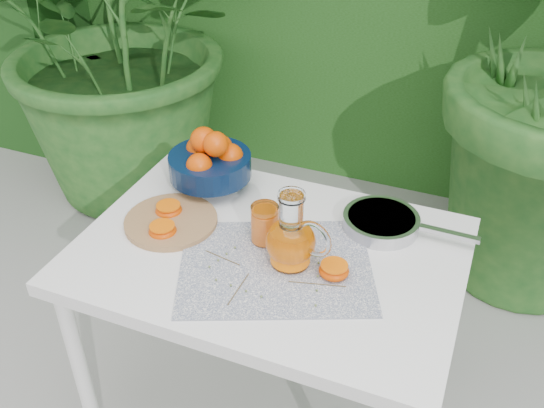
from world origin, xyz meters
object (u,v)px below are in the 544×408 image
at_px(white_table, 269,272).
at_px(fruit_bowl, 211,160).
at_px(juice_pitcher, 291,240).
at_px(saute_pan, 382,221).
at_px(cutting_board, 171,221).

height_order(white_table, fruit_bowl, fruit_bowl).
relative_size(juice_pitcher, saute_pan, 0.57).
xyz_separation_m(cutting_board, fruit_bowl, (0.02, 0.22, 0.08)).
height_order(cutting_board, juice_pitcher, juice_pitcher).
height_order(fruit_bowl, saute_pan, fruit_bowl).
xyz_separation_m(cutting_board, saute_pan, (0.55, 0.20, 0.01)).
height_order(cutting_board, fruit_bowl, fruit_bowl).
distance_m(juice_pitcher, saute_pan, 0.30).
relative_size(white_table, juice_pitcher, 4.80).
height_order(fruit_bowl, juice_pitcher, juice_pitcher).
relative_size(white_table, cutting_board, 3.89).
bearing_deg(white_table, juice_pitcher, -24.97).
xyz_separation_m(white_table, fruit_bowl, (-0.28, 0.22, 0.17)).
relative_size(white_table, saute_pan, 2.71).
bearing_deg(juice_pitcher, white_table, 155.03).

